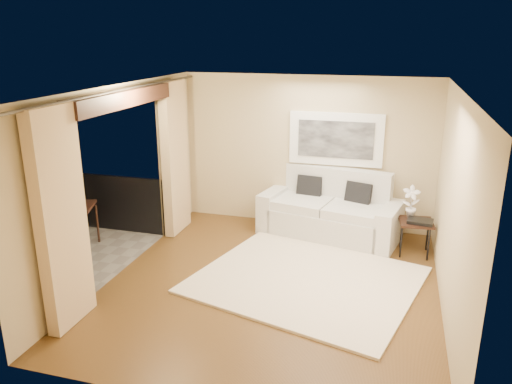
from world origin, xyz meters
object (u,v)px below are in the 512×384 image
(sofa, at_px, (331,212))
(bistro_table, at_px, (74,210))
(balcony_chair_far, at_px, (59,225))
(ice_bucket, at_px, (71,197))
(side_table, at_px, (416,225))
(balcony_chair_near, at_px, (54,238))
(orchid, at_px, (411,202))

(sofa, height_order, bistro_table, sofa)
(balcony_chair_far, height_order, ice_bucket, balcony_chair_far)
(bistro_table, bearing_deg, side_table, 12.64)
(side_table, height_order, balcony_chair_far, balcony_chair_far)
(side_table, xyz_separation_m, ice_bucket, (-5.46, -1.11, 0.31))
(balcony_chair_near, bearing_deg, ice_bucket, 116.78)
(orchid, xyz_separation_m, balcony_chair_far, (-5.21, -1.81, -0.27))
(balcony_chair_near, distance_m, ice_bucket, 1.06)
(side_table, relative_size, balcony_chair_near, 0.63)
(side_table, height_order, balcony_chair_near, balcony_chair_near)
(side_table, height_order, orchid, orchid)
(sofa, relative_size, ice_bucket, 12.51)
(orchid, relative_size, bistro_table, 0.68)
(balcony_chair_far, bearing_deg, orchid, -148.60)
(bistro_table, bearing_deg, orchid, 14.40)
(bistro_table, height_order, balcony_chair_far, balcony_chair_far)
(balcony_chair_near, bearing_deg, side_table, 28.05)
(sofa, height_order, side_table, sofa)
(ice_bucket, bearing_deg, balcony_chair_near, -69.25)
(side_table, relative_size, bistro_table, 0.73)
(bistro_table, bearing_deg, sofa, 22.81)
(balcony_chair_far, bearing_deg, ice_bucket, -63.14)
(bistro_table, distance_m, balcony_chair_far, 0.47)
(orchid, bearing_deg, bistro_table, -165.60)
(side_table, xyz_separation_m, orchid, (-0.10, 0.15, 0.32))
(orchid, bearing_deg, sofa, 166.31)
(sofa, bearing_deg, ice_bucket, -146.79)
(balcony_chair_near, bearing_deg, orchid, 29.88)
(orchid, bearing_deg, ice_bucket, -166.77)
(bistro_table, distance_m, balcony_chair_near, 0.91)
(side_table, bearing_deg, bistro_table, -167.36)
(balcony_chair_far, relative_size, ice_bucket, 4.74)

